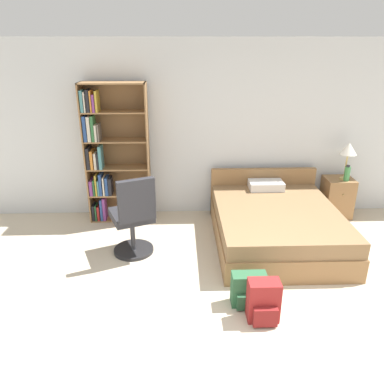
{
  "coord_description": "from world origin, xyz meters",
  "views": [
    {
      "loc": [
        -0.56,
        -2.27,
        2.53
      ],
      "look_at": [
        -0.42,
        1.98,
        0.82
      ],
      "focal_mm": 35.0,
      "sensor_mm": 36.0,
      "label": 1
    }
  ],
  "objects_px": {
    "bed": "(275,223)",
    "backpack_red": "(264,302)",
    "water_bottle": "(347,173)",
    "bookshelf": "(109,156)",
    "office_chair": "(134,218)",
    "table_lamp": "(349,150)",
    "nightstand": "(337,197)",
    "backpack_green": "(249,290)"
  },
  "relations": [
    {
      "from": "water_bottle",
      "to": "backpack_red",
      "type": "bearing_deg",
      "value": -127.06
    },
    {
      "from": "bookshelf",
      "to": "bed",
      "type": "distance_m",
      "value": 2.54
    },
    {
      "from": "table_lamp",
      "to": "water_bottle",
      "type": "xyz_separation_m",
      "value": [
        0.0,
        -0.07,
        -0.34
      ]
    },
    {
      "from": "bookshelf",
      "to": "bed",
      "type": "xyz_separation_m",
      "value": [
        2.3,
        -0.78,
        -0.74
      ]
    },
    {
      "from": "nightstand",
      "to": "table_lamp",
      "type": "bearing_deg",
      "value": -30.9
    },
    {
      "from": "bed",
      "to": "water_bottle",
      "type": "distance_m",
      "value": 1.45
    },
    {
      "from": "nightstand",
      "to": "water_bottle",
      "type": "distance_m",
      "value": 0.43
    },
    {
      "from": "bed",
      "to": "nightstand",
      "type": "xyz_separation_m",
      "value": [
        1.14,
        0.76,
        0.05
      ]
    },
    {
      "from": "bed",
      "to": "table_lamp",
      "type": "bearing_deg",
      "value": 31.5
    },
    {
      "from": "nightstand",
      "to": "table_lamp",
      "type": "height_order",
      "value": "table_lamp"
    },
    {
      "from": "bed",
      "to": "backpack_red",
      "type": "height_order",
      "value": "bed"
    },
    {
      "from": "office_chair",
      "to": "backpack_green",
      "type": "bearing_deg",
      "value": -38.61
    },
    {
      "from": "backpack_green",
      "to": "backpack_red",
      "type": "bearing_deg",
      "value": -66.53
    },
    {
      "from": "bookshelf",
      "to": "table_lamp",
      "type": "distance_m",
      "value": 3.49
    },
    {
      "from": "nightstand",
      "to": "backpack_red",
      "type": "height_order",
      "value": "nightstand"
    },
    {
      "from": "office_chair",
      "to": "nightstand",
      "type": "relative_size",
      "value": 1.77
    },
    {
      "from": "nightstand",
      "to": "water_bottle",
      "type": "height_order",
      "value": "water_bottle"
    },
    {
      "from": "water_bottle",
      "to": "backpack_red",
      "type": "height_order",
      "value": "water_bottle"
    },
    {
      "from": "bed",
      "to": "table_lamp",
      "type": "xyz_separation_m",
      "value": [
        1.19,
        0.73,
        0.81
      ]
    },
    {
      "from": "bed",
      "to": "nightstand",
      "type": "distance_m",
      "value": 1.37
    },
    {
      "from": "office_chair",
      "to": "backpack_green",
      "type": "xyz_separation_m",
      "value": [
        1.27,
        -1.01,
        -0.35
      ]
    },
    {
      "from": "water_bottle",
      "to": "backpack_green",
      "type": "bearing_deg",
      "value": -131.77
    },
    {
      "from": "bookshelf",
      "to": "water_bottle",
      "type": "xyz_separation_m",
      "value": [
        3.5,
        -0.11,
        -0.28
      ]
    },
    {
      "from": "bed",
      "to": "office_chair",
      "type": "distance_m",
      "value": 1.9
    },
    {
      "from": "nightstand",
      "to": "backpack_green",
      "type": "relative_size",
      "value": 1.72
    },
    {
      "from": "water_bottle",
      "to": "backpack_green",
      "type": "distance_m",
      "value": 2.73
    },
    {
      "from": "table_lamp",
      "to": "bookshelf",
      "type": "bearing_deg",
      "value": 179.24
    },
    {
      "from": "table_lamp",
      "to": "bed",
      "type": "bearing_deg",
      "value": -148.5
    },
    {
      "from": "bookshelf",
      "to": "table_lamp",
      "type": "relative_size",
      "value": 3.59
    },
    {
      "from": "bookshelf",
      "to": "office_chair",
      "type": "relative_size",
      "value": 1.87
    },
    {
      "from": "backpack_green",
      "to": "bed",
      "type": "bearing_deg",
      "value": 66.27
    },
    {
      "from": "table_lamp",
      "to": "water_bottle",
      "type": "relative_size",
      "value": 2.35
    },
    {
      "from": "bed",
      "to": "water_bottle",
      "type": "relative_size",
      "value": 8.1
    },
    {
      "from": "office_chair",
      "to": "table_lamp",
      "type": "relative_size",
      "value": 1.92
    },
    {
      "from": "table_lamp",
      "to": "backpack_red",
      "type": "xyz_separation_m",
      "value": [
        -1.67,
        -2.29,
        -0.87
      ]
    },
    {
      "from": "table_lamp",
      "to": "backpack_green",
      "type": "distance_m",
      "value": 2.86
    },
    {
      "from": "bed",
      "to": "backpack_red",
      "type": "distance_m",
      "value": 1.63
    },
    {
      "from": "backpack_red",
      "to": "nightstand",
      "type": "bearing_deg",
      "value": 54.97
    },
    {
      "from": "bed",
      "to": "water_bottle",
      "type": "height_order",
      "value": "water_bottle"
    },
    {
      "from": "bed",
      "to": "nightstand",
      "type": "bearing_deg",
      "value": 33.61
    },
    {
      "from": "table_lamp",
      "to": "water_bottle",
      "type": "height_order",
      "value": "table_lamp"
    },
    {
      "from": "bed",
      "to": "office_chair",
      "type": "height_order",
      "value": "office_chair"
    }
  ]
}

